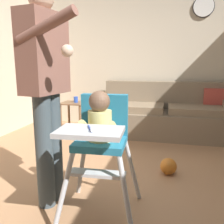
{
  "coord_description": "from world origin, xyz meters",
  "views": [
    {
      "loc": [
        0.39,
        -1.99,
        1.16
      ],
      "look_at": [
        0.0,
        -0.32,
        0.81
      ],
      "focal_mm": 38.35,
      "sensor_mm": 36.0,
      "label": 1
    }
  ],
  "objects_px": {
    "high_chair": "(101,131)",
    "adult_standing": "(47,87)",
    "couch": "(166,115)",
    "side_table": "(74,110)",
    "toy_ball": "(168,166)",
    "sippy_cup": "(76,99)",
    "wall_clock": "(204,7)"
  },
  "relations": [
    {
      "from": "side_table",
      "to": "sippy_cup",
      "type": "height_order",
      "value": "sippy_cup"
    },
    {
      "from": "toy_ball",
      "to": "sippy_cup",
      "type": "relative_size",
      "value": 1.76
    },
    {
      "from": "couch",
      "to": "high_chair",
      "type": "relative_size",
      "value": 2.19
    },
    {
      "from": "side_table",
      "to": "toy_ball",
      "type": "bearing_deg",
      "value": -39.07
    },
    {
      "from": "high_chair",
      "to": "side_table",
      "type": "distance_m",
      "value": 2.39
    },
    {
      "from": "high_chair",
      "to": "sippy_cup",
      "type": "xyz_separation_m",
      "value": [
        -1.04,
        2.12,
        -0.11
      ]
    },
    {
      "from": "toy_ball",
      "to": "side_table",
      "type": "bearing_deg",
      "value": 140.93
    },
    {
      "from": "adult_standing",
      "to": "side_table",
      "type": "distance_m",
      "value": 2.21
    },
    {
      "from": "adult_standing",
      "to": "sippy_cup",
      "type": "distance_m",
      "value": 2.15
    },
    {
      "from": "high_chair",
      "to": "sippy_cup",
      "type": "relative_size",
      "value": 9.79
    },
    {
      "from": "adult_standing",
      "to": "couch",
      "type": "bearing_deg",
      "value": 77.71
    },
    {
      "from": "toy_ball",
      "to": "adult_standing",
      "type": "bearing_deg",
      "value": -142.13
    },
    {
      "from": "adult_standing",
      "to": "sippy_cup",
      "type": "relative_size",
      "value": 17.23
    },
    {
      "from": "couch",
      "to": "side_table",
      "type": "relative_size",
      "value": 4.12
    },
    {
      "from": "couch",
      "to": "toy_ball",
      "type": "distance_m",
      "value": 1.53
    },
    {
      "from": "side_table",
      "to": "high_chair",
      "type": "bearing_deg",
      "value": -63.11
    },
    {
      "from": "adult_standing",
      "to": "side_table",
      "type": "xyz_separation_m",
      "value": [
        -0.62,
        2.04,
        -0.6
      ]
    },
    {
      "from": "sippy_cup",
      "to": "wall_clock",
      "type": "height_order",
      "value": "wall_clock"
    },
    {
      "from": "high_chair",
      "to": "adult_standing",
      "type": "bearing_deg",
      "value": -103.41
    },
    {
      "from": "couch",
      "to": "wall_clock",
      "type": "height_order",
      "value": "wall_clock"
    },
    {
      "from": "couch",
      "to": "adult_standing",
      "type": "xyz_separation_m",
      "value": [
        -0.91,
        -2.27,
        0.65
      ]
    },
    {
      "from": "couch",
      "to": "adult_standing",
      "type": "relative_size",
      "value": 1.24
    },
    {
      "from": "side_table",
      "to": "wall_clock",
      "type": "height_order",
      "value": "wall_clock"
    },
    {
      "from": "sippy_cup",
      "to": "wall_clock",
      "type": "distance_m",
      "value": 2.62
    },
    {
      "from": "high_chair",
      "to": "wall_clock",
      "type": "xyz_separation_m",
      "value": [
        0.98,
        2.82,
        1.41
      ]
    },
    {
      "from": "toy_ball",
      "to": "wall_clock",
      "type": "distance_m",
      "value": 2.86
    },
    {
      "from": "adult_standing",
      "to": "toy_ball",
      "type": "height_order",
      "value": "adult_standing"
    },
    {
      "from": "toy_ball",
      "to": "wall_clock",
      "type": "height_order",
      "value": "wall_clock"
    },
    {
      "from": "adult_standing",
      "to": "sippy_cup",
      "type": "height_order",
      "value": "adult_standing"
    },
    {
      "from": "side_table",
      "to": "sippy_cup",
      "type": "bearing_deg",
      "value": 0.0
    },
    {
      "from": "side_table",
      "to": "wall_clock",
      "type": "xyz_separation_m",
      "value": [
        2.05,
        0.71,
        1.71
      ]
    },
    {
      "from": "high_chair",
      "to": "sippy_cup",
      "type": "distance_m",
      "value": 2.36
    }
  ]
}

